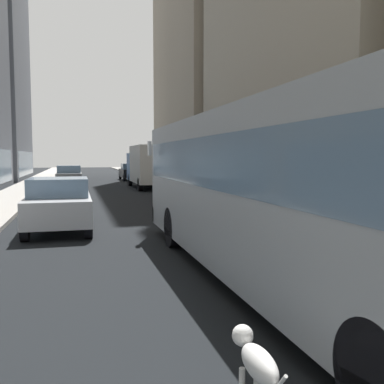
# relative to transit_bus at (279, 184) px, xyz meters

# --- Properties ---
(ground_plane) EXTENTS (120.00, 120.00, 0.00)m
(ground_plane) POSITION_rel_transit_bus_xyz_m (-1.20, 28.12, -1.78)
(ground_plane) COLOR black
(sidewalk_left) EXTENTS (2.40, 110.00, 0.15)m
(sidewalk_left) POSITION_rel_transit_bus_xyz_m (-6.90, 28.12, -1.70)
(sidewalk_left) COLOR #9E9991
(sidewalk_left) RESTS_ON ground
(sidewalk_right) EXTENTS (2.40, 110.00, 0.15)m
(sidewalk_right) POSITION_rel_transit_bus_xyz_m (4.50, 28.12, -1.70)
(sidewalk_right) COLOR gray
(sidewalk_right) RESTS_ON ground
(transit_bus) EXTENTS (2.78, 11.53, 3.05)m
(transit_bus) POSITION_rel_transit_bus_xyz_m (0.00, 0.00, 0.00)
(transit_bus) COLOR #999EA3
(transit_bus) RESTS_ON ground
(car_silver_sedan) EXTENTS (1.87, 4.39, 1.62)m
(car_silver_sedan) POSITION_rel_transit_bus_xyz_m (-4.00, 6.92, -0.95)
(car_silver_sedan) COLOR #B7BABF
(car_silver_sedan) RESTS_ON ground
(car_red_coupe) EXTENTS (1.79, 4.73, 1.62)m
(car_red_coupe) POSITION_rel_transit_bus_xyz_m (1.60, 14.22, -0.95)
(car_red_coupe) COLOR red
(car_red_coupe) RESTS_ON ground
(car_black_suv) EXTENTS (1.81, 4.79, 1.62)m
(car_black_suv) POSITION_rel_transit_bus_xyz_m (1.60, 34.92, -0.95)
(car_black_suv) COLOR black
(car_black_suv) RESTS_ON ground
(car_grey_wagon) EXTENTS (1.81, 4.14, 1.62)m
(car_grey_wagon) POSITION_rel_transit_bus_xyz_m (-4.00, 26.54, -0.96)
(car_grey_wagon) COLOR slate
(car_grey_wagon) RESTS_ON ground
(box_truck) EXTENTS (2.30, 7.50, 3.05)m
(box_truck) POSITION_rel_transit_bus_xyz_m (1.60, 23.96, -0.11)
(box_truck) COLOR #19519E
(box_truck) RESTS_ON ground
(dalmatian_dog) EXTENTS (0.22, 0.96, 0.72)m
(dalmatian_dog) POSITION_rel_transit_bus_xyz_m (-2.01, -3.64, -1.26)
(dalmatian_dog) COLOR white
(dalmatian_dog) RESTS_ON ground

